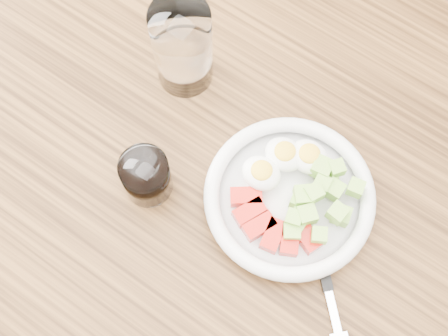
{
  "coord_description": "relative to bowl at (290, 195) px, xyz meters",
  "views": [
    {
      "loc": [
        0.16,
        -0.23,
        1.6
      ],
      "look_at": [
        -0.01,
        0.01,
        0.8
      ],
      "focal_mm": 50.0,
      "sensor_mm": 36.0,
      "label": 1
    }
  ],
  "objects": [
    {
      "name": "fork",
      "position": [
        0.1,
        -0.06,
        -0.02
      ],
      "size": [
        0.16,
        0.16,
        0.01
      ],
      "color": "black",
      "rests_on": "dining_table"
    },
    {
      "name": "bowl",
      "position": [
        0.0,
        0.0,
        0.0
      ],
      "size": [
        0.24,
        0.24,
        0.06
      ],
      "color": "white",
      "rests_on": "dining_table"
    },
    {
      "name": "water_glass",
      "position": [
        -0.24,
        0.08,
        0.05
      ],
      "size": [
        0.08,
        0.08,
        0.15
      ],
      "primitive_type": "cylinder",
      "color": "white",
      "rests_on": "dining_table"
    },
    {
      "name": "ground",
      "position": [
        -0.08,
        -0.03,
        -0.79
      ],
      "size": [
        4.0,
        4.0,
        0.0
      ],
      "primitive_type": "plane",
      "color": "brown",
      "rests_on": "ground"
    },
    {
      "name": "dining_table",
      "position": [
        -0.08,
        -0.03,
        -0.12
      ],
      "size": [
        1.5,
        0.9,
        0.77
      ],
      "color": "brown",
      "rests_on": "ground"
    },
    {
      "name": "coffee_glass",
      "position": [
        -0.17,
        -0.09,
        0.02
      ],
      "size": [
        0.07,
        0.07,
        0.08
      ],
      "color": "white",
      "rests_on": "dining_table"
    }
  ]
}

